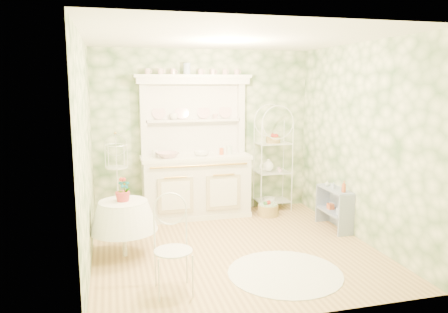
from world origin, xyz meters
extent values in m
plane|color=tan|center=(0.00, 0.00, 0.00)|extent=(3.60, 3.60, 0.00)
plane|color=white|center=(0.00, 0.00, 2.70)|extent=(3.60, 3.60, 0.00)
plane|color=#EEEFC4|center=(-1.80, 0.00, 1.35)|extent=(3.60, 3.60, 0.00)
plane|color=#EEEFC4|center=(1.80, 0.00, 1.35)|extent=(3.60, 3.60, 0.00)
plane|color=#EEEFC4|center=(0.00, 1.80, 1.35)|extent=(3.60, 3.60, 0.00)
plane|color=#EEEFC4|center=(0.00, -1.80, 1.35)|extent=(3.60, 3.60, 0.00)
cube|color=white|center=(-0.20, 1.52, 1.15)|extent=(1.87, 0.61, 2.29)
cube|color=white|center=(1.15, 1.60, 0.83)|extent=(0.53, 0.38, 1.66)
cube|color=#909EBA|center=(1.68, 0.40, 0.31)|extent=(0.28, 0.73, 0.62)
cylinder|color=white|center=(-1.40, 0.10, 0.34)|extent=(0.69, 0.69, 0.68)
cube|color=white|center=(-0.94, -1.02, 0.46)|extent=(0.47, 0.47, 0.92)
cube|color=white|center=(-1.44, 1.34, 0.69)|extent=(0.35, 0.35, 1.38)
cylinder|color=tan|center=(0.94, 1.24, 0.13)|extent=(0.48, 0.48, 0.25)
cylinder|color=white|center=(0.36, -0.89, 0.01)|extent=(1.39, 1.39, 0.01)
imported|color=white|center=(-0.67, 1.44, 1.02)|extent=(0.43, 0.43, 0.08)
imported|color=white|center=(-0.11, 1.47, 1.02)|extent=(0.32, 0.32, 0.08)
imported|color=white|center=(-0.52, 1.68, 1.61)|extent=(0.15, 0.15, 0.10)
imported|color=white|center=(0.16, 1.68, 1.61)|extent=(0.10, 0.10, 0.08)
imported|color=#3F7238|center=(-1.38, 0.09, 0.85)|extent=(0.16, 0.13, 0.27)
imported|color=#CB5E32|center=(1.68, 0.16, 0.68)|extent=(0.09, 0.09, 0.17)
imported|color=#AAB9DC|center=(1.64, 0.37, 0.65)|extent=(0.05, 0.05, 0.10)
imported|color=silver|center=(1.64, 0.57, 0.65)|extent=(0.08, 0.08, 0.09)
camera|label=1|loc=(-1.52, -5.27, 2.15)|focal=35.00mm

